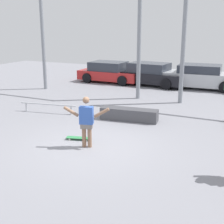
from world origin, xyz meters
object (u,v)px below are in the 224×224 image
Objects in this scene: parked_car_red at (110,72)px; parked_car_black at (151,74)px; skateboard at (78,138)px; skateboarder at (86,120)px; grind_box at (129,114)px; parked_car_silver at (201,77)px; grind_rail at (48,105)px.

parked_car_black is (2.75, 0.11, 0.03)m from parked_car_red.
skateboarder is at bearing -52.84° from skateboard.
skateboard is (-0.56, 0.41, -0.80)m from skateboarder.
skateboarder reaches higher than grind_box.
skateboarder is 1.06m from skateboard.
parked_car_silver is (3.03, 0.25, 0.02)m from parked_car_black.
parked_car_silver is at bearing 80.16° from grind_box.
skateboarder is 1.91× the size of skateboard.
parked_car_black is at bearing 79.39° from skateboard.
parked_car_silver is at bearing 62.79° from skateboard.
skateboard is at bearing -103.49° from grind_box.
grind_rail is at bearing -83.24° from parked_car_red.
skateboarder is 0.39× the size of parked_car_red.
parked_car_black is at bearing -178.72° from parked_car_silver.
parked_car_red is 0.91× the size of parked_car_silver.
skateboard is 2.78m from grind_box.
parked_car_silver reaches higher than parked_car_red.
grind_box is 0.51× the size of parked_car_silver.
skateboard is 3.64m from grind_rail.
grind_rail is 8.18m from parked_car_black.
skateboarder is 10.96m from parked_car_silver.
skateboarder is at bearing -101.02° from parked_car_silver.
skateboard is 10.27m from parked_car_black.
parked_car_red reaches higher than grind_rail.
parked_car_red is (-0.93, 7.86, 0.32)m from grind_rail.
grind_box is 8.63m from parked_car_red.
grind_rail is at bearing -124.08° from parked_car_silver.
parked_car_red is at bearing -179.95° from parked_car_silver.
parked_car_silver is (1.34, 7.75, 0.44)m from grind_box.
skateboarder is 0.36× the size of parked_car_silver.
grind_rail is (-3.51, -0.46, 0.08)m from grind_box.
skateboard is 0.19× the size of parked_car_black.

